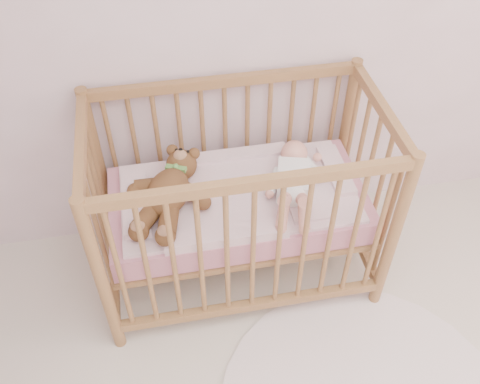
{
  "coord_description": "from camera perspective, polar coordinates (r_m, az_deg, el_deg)",
  "views": [
    {
      "loc": [
        -0.61,
        -0.16,
        2.36
      ],
      "look_at": [
        -0.29,
        1.55,
        0.62
      ],
      "focal_mm": 40.0,
      "sensor_mm": 36.0,
      "label": 1
    }
  ],
  "objects": [
    {
      "name": "mattress",
      "position": [
        2.59,
        -0.21,
        -1.34
      ],
      "size": [
        1.22,
        0.62,
        0.13
      ],
      "primitive_type": "cube",
      "color": "pink",
      "rests_on": "crib"
    },
    {
      "name": "baby",
      "position": [
        2.52,
        5.77,
        1.51
      ],
      "size": [
        0.43,
        0.64,
        0.14
      ],
      "primitive_type": null,
      "rotation": [
        0.0,
        0.0,
        -0.27
      ],
      "color": "white",
      "rests_on": "blanket"
    },
    {
      "name": "crib",
      "position": [
        2.58,
        -0.21,
        -1.11
      ],
      "size": [
        1.36,
        0.76,
        1.0
      ],
      "primitive_type": null,
      "color": "#A27144",
      "rests_on": "floor"
    },
    {
      "name": "blanket",
      "position": [
        2.54,
        -0.21,
        -0.17
      ],
      "size": [
        1.1,
        0.58,
        0.06
      ],
      "primitive_type": null,
      "color": "#EDA3B2",
      "rests_on": "mattress"
    },
    {
      "name": "teddy_bear",
      "position": [
        2.44,
        -7.66,
        -0.11
      ],
      "size": [
        0.61,
        0.7,
        0.16
      ],
      "primitive_type": null,
      "rotation": [
        0.0,
        0.0,
        -0.41
      ],
      "color": "brown",
      "rests_on": "blanket"
    }
  ]
}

